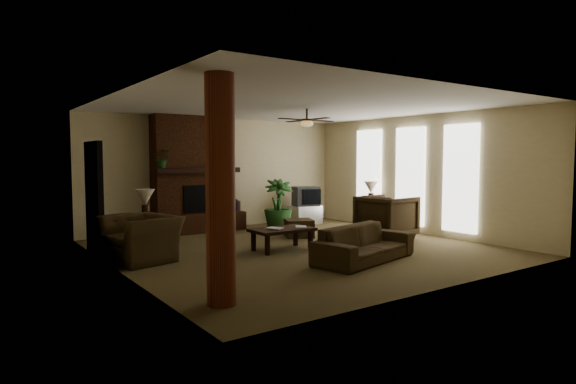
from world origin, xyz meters
TOP-DOWN VIEW (x-y plane):
  - room_shell at (0.00, 0.00)m, footprint 7.00×7.00m
  - fireplace at (-0.80, 3.22)m, footprint 2.40×0.70m
  - windows at (3.45, 0.20)m, footprint 0.08×3.65m
  - log_column at (-2.95, -2.40)m, footprint 0.36×0.36m
  - doorway at (-3.44, 1.80)m, footprint 0.10×1.00m
  - ceiling_fan at (0.40, 0.30)m, footprint 1.35×1.35m
  - sofa at (0.23, -1.58)m, footprint 2.18×1.09m
  - armchair_left at (-2.96, 0.65)m, footprint 1.06×1.37m
  - armchair_right at (2.23, -0.22)m, footprint 1.08×1.14m
  - coffee_table at (-0.38, 0.05)m, footprint 1.20×0.70m
  - ottoman at (0.82, 1.14)m, footprint 0.80×0.80m
  - tv_stand at (2.22, 2.77)m, footprint 0.87×0.54m
  - tv at (2.22, 2.74)m, footprint 0.76×0.68m
  - floor_vase at (0.24, 3.15)m, footprint 0.34×0.34m
  - floor_plant at (1.02, 2.29)m, footprint 1.02×1.41m
  - side_table_left at (-2.64, 1.45)m, footprint 0.55×0.55m
  - lamp_left at (-2.61, 1.40)m, footprint 0.37×0.37m
  - side_table_right at (3.15, 1.20)m, footprint 0.57×0.57m
  - lamp_right at (3.15, 1.21)m, footprint 0.45×0.45m
  - mantel_plant at (-1.67, 3.02)m, footprint 0.48×0.51m
  - mantel_vase at (-0.05, 2.98)m, footprint 0.27×0.28m
  - book_a at (-0.66, -0.01)m, footprint 0.20×0.12m
  - book_b at (-0.11, -0.02)m, footprint 0.19×0.14m

SIDE VIEW (x-z plane):
  - ottoman at x=0.82m, z-range 0.00..0.40m
  - tv_stand at x=2.22m, z-range 0.00..0.50m
  - side_table_left at x=-2.64m, z-range 0.00..0.55m
  - side_table_right at x=3.15m, z-range 0.00..0.55m
  - floor_plant at x=1.02m, z-range 0.00..0.71m
  - coffee_table at x=-0.38m, z-range 0.16..0.59m
  - sofa at x=0.23m, z-range 0.00..0.82m
  - floor_vase at x=0.24m, z-range 0.05..0.82m
  - armchair_left at x=-2.96m, z-range 0.00..1.07m
  - armchair_right at x=2.23m, z-range 0.00..1.07m
  - book_a at x=-0.66m, z-range 0.43..0.72m
  - book_b at x=-0.11m, z-range 0.43..0.72m
  - tv at x=2.22m, z-range 0.50..1.02m
  - lamp_left at x=-2.61m, z-range 0.68..1.33m
  - lamp_right at x=3.15m, z-range 0.68..1.33m
  - doorway at x=-3.44m, z-range 0.00..2.10m
  - fireplace at x=-0.80m, z-range -0.24..2.56m
  - windows at x=3.45m, z-range 0.17..2.53m
  - log_column at x=-2.95m, z-range 0.00..2.80m
  - room_shell at x=0.00m, z-range -2.10..4.90m
  - mantel_vase at x=-0.05m, z-range 1.56..1.78m
  - mantel_plant at x=-1.67m, z-range 1.56..1.89m
  - ceiling_fan at x=0.40m, z-range 2.34..2.72m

